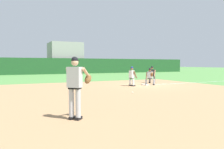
% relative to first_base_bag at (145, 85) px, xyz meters
% --- Properties ---
extents(ground_plane, '(160.00, 160.00, 0.00)m').
position_rel_first_base_bag_xyz_m(ground_plane, '(0.00, 0.00, -0.04)').
color(ground_plane, '#518942').
extents(infield_dirt_patch, '(18.00, 18.00, 0.01)m').
position_rel_first_base_bag_xyz_m(infield_dirt_patch, '(-3.93, -3.92, -0.04)').
color(infield_dirt_patch, '#A87F56').
rests_on(infield_dirt_patch, ground).
extents(foul_line_stripe, '(17.52, 0.10, 0.00)m').
position_rel_first_base_bag_xyz_m(foul_line_stripe, '(8.76, 0.00, -0.04)').
color(foul_line_stripe, white).
rests_on(foul_line_stripe, ground).
extents(first_base_bag, '(0.38, 0.38, 0.09)m').
position_rel_first_base_bag_xyz_m(first_base_bag, '(0.00, 0.00, 0.00)').
color(first_base_bag, white).
rests_on(first_base_bag, ground).
extents(baseball, '(0.07, 0.07, 0.07)m').
position_rel_first_base_bag_xyz_m(baseball, '(-3.22, -3.47, -0.01)').
color(baseball, white).
rests_on(baseball, ground).
extents(pitcher, '(0.85, 0.55, 1.86)m').
position_rel_first_base_bag_xyz_m(pitcher, '(-7.82, -7.83, 1.01)').
color(pitcher, black).
rests_on(pitcher, ground).
extents(first_baseman, '(0.74, 1.08, 1.34)m').
position_rel_first_base_bag_xyz_m(first_baseman, '(0.44, -0.05, 0.69)').
color(first_baseman, black).
rests_on(first_baseman, ground).
extents(baserunner, '(0.47, 0.62, 1.46)m').
position_rel_first_base_bag_xyz_m(baserunner, '(-1.25, -0.12, 0.75)').
color(baserunner, black).
rests_on(baserunner, ground).
extents(umpire, '(0.67, 0.67, 1.46)m').
position_rel_first_base_bag_xyz_m(umpire, '(1.62, 1.29, 0.75)').
color(umpire, black).
rests_on(umpire, ground).
extents(outfield_wall, '(48.00, 0.50, 2.60)m').
position_rel_first_base_bag_xyz_m(outfield_wall, '(0.00, 22.00, 1.26)').
color(outfield_wall, '#1E4C23').
rests_on(outfield_wall, ground).
extents(stadium_seating_block, '(5.55, 5.05, 5.45)m').
position_rel_first_base_bag_xyz_m(stadium_seating_block, '(-0.00, 25.32, 2.70)').
color(stadium_seating_block, gray).
rests_on(stadium_seating_block, ground).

